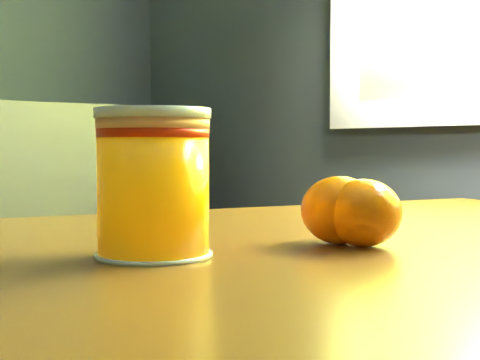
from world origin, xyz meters
TOP-DOWN VIEW (x-y plane):
  - table at (0.97, 0.07)m, footprint 1.07×0.85m
  - juice_glass at (0.83, 0.10)m, footprint 0.09×0.09m
  - orange_front at (0.99, 0.06)m, footprint 0.08×0.08m
  - orange_back at (0.99, 0.04)m, footprint 0.07×0.07m

SIDE VIEW (x-z plane):
  - table at x=0.97m, z-range 0.27..0.98m
  - orange_back at x=0.99m, z-range 0.72..0.77m
  - orange_front at x=0.99m, z-range 0.72..0.77m
  - juice_glass at x=0.83m, z-range 0.72..0.83m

